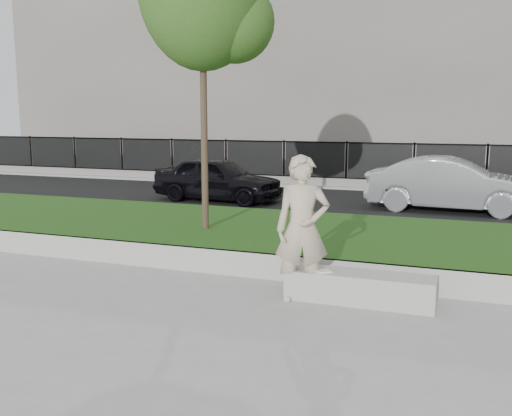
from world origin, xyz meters
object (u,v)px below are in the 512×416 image
at_px(book, 323,271).
at_px(car_silver, 451,185).
at_px(man, 302,229).
at_px(car_dark, 218,179).
at_px(stone_bench, 359,288).

relative_size(book, car_silver, 0.05).
bearing_deg(book, man, 155.34).
distance_m(man, car_dark, 8.90).
bearing_deg(man, book, -9.75).
height_order(book, car_dark, car_dark).
xyz_separation_m(book, car_silver, (1.45, 8.00, 0.31)).
bearing_deg(book, stone_bench, -20.49).
relative_size(man, car_dark, 0.53).
bearing_deg(man, car_silver, 58.42).
distance_m(stone_bench, book, 0.54).
bearing_deg(man, car_dark, 101.83).
bearing_deg(man, stone_bench, -7.11).
bearing_deg(car_dark, stone_bench, -138.38).
relative_size(man, car_silver, 0.47).
relative_size(stone_bench, book, 9.49).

